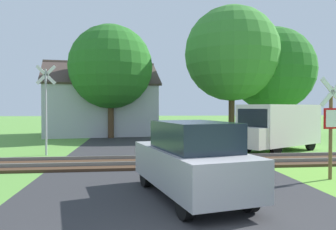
% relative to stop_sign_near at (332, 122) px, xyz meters
% --- Properties ---
extents(road_asphalt, '(7.55, 80.00, 0.01)m').
position_rel_stop_sign_near_xyz_m(road_asphalt, '(-4.81, -3.02, -1.69)').
color(road_asphalt, '#2D2D30').
rests_on(road_asphalt, ground).
extents(rail_track, '(60.00, 2.60, 0.22)m').
position_rel_stop_sign_near_xyz_m(rail_track, '(-4.81, 3.25, -1.64)').
color(rail_track, '#422D1E').
rests_on(rail_track, ground).
extents(stop_sign_near, '(0.87, 0.20, 2.99)m').
position_rel_stop_sign_near_xyz_m(stop_sign_near, '(0.00, 0.00, 0.00)').
color(stop_sign_near, brown).
rests_on(stop_sign_near, ground).
extents(crossing_sign_far, '(0.88, 0.12, 3.98)m').
position_rel_stop_sign_near_xyz_m(crossing_sign_far, '(-9.52, 6.00, 0.58)').
color(crossing_sign_far, '#9E9EA5').
rests_on(crossing_sign_far, ground).
extents(house, '(9.15, 7.16, 5.66)m').
position_rel_stop_sign_near_xyz_m(house, '(-8.16, 16.90, 0.37)').
color(house, '#B7B7BC').
rests_on(house, ground).
extents(tree_center, '(5.76, 5.76, 7.79)m').
position_rel_stop_sign_near_xyz_m(tree_center, '(-7.19, 13.98, 3.21)').
color(tree_center, '#513823').
rests_on(tree_center, ground).
extents(tree_far, '(6.82, 6.82, 8.59)m').
position_rel_stop_sign_near_xyz_m(tree_far, '(5.63, 16.62, 3.49)').
color(tree_far, '#513823').
rests_on(tree_far, ground).
extents(tree_right, '(7.19, 7.19, 9.80)m').
position_rel_stop_sign_near_xyz_m(tree_right, '(1.83, 15.39, 4.50)').
color(tree_right, '#513823').
rests_on(tree_right, ground).
extents(mail_truck, '(5.15, 4.12, 2.24)m').
position_rel_stop_sign_near_xyz_m(mail_truck, '(1.17, 6.04, -0.46)').
color(mail_truck, silver).
rests_on(mail_truck, ground).
extents(parked_car, '(2.50, 4.27, 1.78)m').
position_rel_stop_sign_near_xyz_m(parked_car, '(-4.41, -1.46, -0.80)').
color(parked_car, '#99999E').
rests_on(parked_car, ground).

